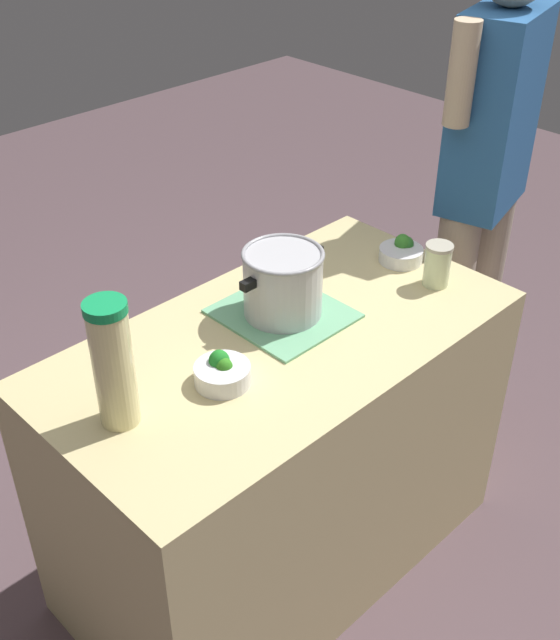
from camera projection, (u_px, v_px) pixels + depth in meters
ground_plane at (280, 551)px, 2.56m from camera, size 8.00×8.00×0.00m
counter_slab at (280, 455)px, 2.32m from camera, size 1.30×0.68×0.86m
dish_cloth at (283, 313)px, 2.16m from camera, size 0.30×0.33×0.01m
cooking_pot at (283, 282)px, 2.10m from camera, size 0.29×0.22×0.19m
lemonade_pitcher at (113, 364)px, 1.72m from camera, size 0.10×0.10×0.32m
mason_jar at (437, 265)px, 2.26m from camera, size 0.08×0.08×0.13m
broccoli_bowl_front at (222, 372)px, 1.90m from camera, size 0.14×0.14×0.08m
broccoli_bowl_center at (402, 252)px, 2.40m from camera, size 0.13×0.13×0.08m
person_cook at (482, 187)px, 2.61m from camera, size 0.50×0.28×1.72m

